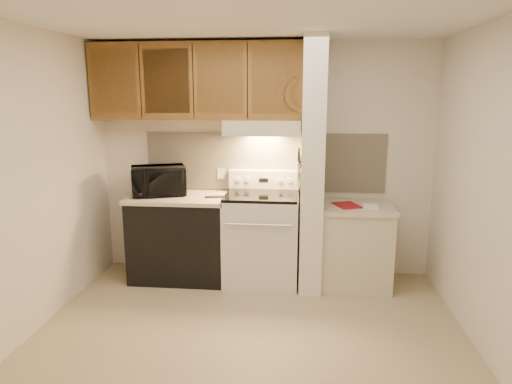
# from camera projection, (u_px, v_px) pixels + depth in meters

# --- Properties ---
(floor) EXTENTS (3.60, 3.60, 0.00)m
(floor) POSITION_uv_depth(u_px,v_px,m) (249.00, 335.00, 3.78)
(floor) COLOR tan
(floor) RESTS_ON ground
(ceiling) EXTENTS (3.60, 3.60, 0.00)m
(ceiling) POSITION_uv_depth(u_px,v_px,m) (248.00, 17.00, 3.26)
(ceiling) COLOR white
(ceiling) RESTS_ON wall_back
(wall_back) EXTENTS (3.60, 2.50, 0.02)m
(wall_back) POSITION_uv_depth(u_px,v_px,m) (264.00, 160.00, 4.98)
(wall_back) COLOR silver
(wall_back) RESTS_ON floor
(wall_left) EXTENTS (0.02, 3.00, 2.50)m
(wall_left) POSITION_uv_depth(u_px,v_px,m) (28.00, 183.00, 3.69)
(wall_left) COLOR silver
(wall_left) RESTS_ON floor
(wall_right) EXTENTS (0.02, 3.00, 2.50)m
(wall_right) POSITION_uv_depth(u_px,v_px,m) (492.00, 193.00, 3.34)
(wall_right) COLOR silver
(wall_right) RESTS_ON floor
(backsplash) EXTENTS (2.60, 0.02, 0.63)m
(backsplash) POSITION_uv_depth(u_px,v_px,m) (264.00, 162.00, 4.97)
(backsplash) COLOR beige
(backsplash) RESTS_ON wall_back
(range_body) EXTENTS (0.76, 0.65, 0.92)m
(range_body) POSITION_uv_depth(u_px,v_px,m) (262.00, 239.00, 4.81)
(range_body) COLOR silver
(range_body) RESTS_ON floor
(oven_window) EXTENTS (0.50, 0.01, 0.30)m
(oven_window) POSITION_uv_depth(u_px,v_px,m) (259.00, 245.00, 4.49)
(oven_window) COLOR black
(oven_window) RESTS_ON range_body
(oven_handle) EXTENTS (0.65, 0.02, 0.02)m
(oven_handle) POSITION_uv_depth(u_px,v_px,m) (258.00, 225.00, 4.41)
(oven_handle) COLOR silver
(oven_handle) RESTS_ON range_body
(cooktop) EXTENTS (0.74, 0.64, 0.03)m
(cooktop) POSITION_uv_depth(u_px,v_px,m) (262.00, 195.00, 4.71)
(cooktop) COLOR black
(cooktop) RESTS_ON range_body
(range_backguard) EXTENTS (0.76, 0.08, 0.20)m
(range_backguard) POSITION_uv_depth(u_px,v_px,m) (264.00, 179.00, 4.96)
(range_backguard) COLOR silver
(range_backguard) RESTS_ON range_body
(range_display) EXTENTS (0.10, 0.01, 0.04)m
(range_display) POSITION_uv_depth(u_px,v_px,m) (264.00, 180.00, 4.92)
(range_display) COLOR black
(range_display) RESTS_ON range_backguard
(range_knob_left_outer) EXTENTS (0.05, 0.02, 0.05)m
(range_knob_left_outer) POSITION_uv_depth(u_px,v_px,m) (238.00, 180.00, 4.94)
(range_knob_left_outer) COLOR silver
(range_knob_left_outer) RESTS_ON range_backguard
(range_knob_left_inner) EXTENTS (0.05, 0.02, 0.05)m
(range_knob_left_inner) POSITION_uv_depth(u_px,v_px,m) (247.00, 180.00, 4.93)
(range_knob_left_inner) COLOR silver
(range_knob_left_inner) RESTS_ON range_backguard
(range_knob_right_inner) EXTENTS (0.05, 0.02, 0.05)m
(range_knob_right_inner) POSITION_uv_depth(u_px,v_px,m) (280.00, 180.00, 4.90)
(range_knob_right_inner) COLOR silver
(range_knob_right_inner) RESTS_ON range_backguard
(range_knob_right_outer) EXTENTS (0.05, 0.02, 0.05)m
(range_knob_right_outer) POSITION_uv_depth(u_px,v_px,m) (290.00, 181.00, 4.89)
(range_knob_right_outer) COLOR silver
(range_knob_right_outer) RESTS_ON range_backguard
(dishwasher_front) EXTENTS (1.00, 0.63, 0.87)m
(dishwasher_front) POSITION_uv_depth(u_px,v_px,m) (180.00, 239.00, 4.91)
(dishwasher_front) COLOR black
(dishwasher_front) RESTS_ON floor
(left_countertop) EXTENTS (1.04, 0.67, 0.04)m
(left_countertop) POSITION_uv_depth(u_px,v_px,m) (179.00, 197.00, 4.81)
(left_countertop) COLOR beige
(left_countertop) RESTS_ON dishwasher_front
(spoon_rest) EXTENTS (0.22, 0.10, 0.01)m
(spoon_rest) POSITION_uv_depth(u_px,v_px,m) (215.00, 197.00, 4.72)
(spoon_rest) COLOR black
(spoon_rest) RESTS_ON left_countertop
(teal_jar) EXTENTS (0.12, 0.12, 0.11)m
(teal_jar) POSITION_uv_depth(u_px,v_px,m) (151.00, 187.00, 4.98)
(teal_jar) COLOR #25715E
(teal_jar) RESTS_ON left_countertop
(outlet) EXTENTS (0.08, 0.01, 0.12)m
(outlet) POSITION_uv_depth(u_px,v_px,m) (221.00, 174.00, 5.03)
(outlet) COLOR beige
(outlet) RESTS_ON backsplash
(microwave) EXTENTS (0.65, 0.54, 0.31)m
(microwave) POSITION_uv_depth(u_px,v_px,m) (158.00, 181.00, 4.82)
(microwave) COLOR black
(microwave) RESTS_ON left_countertop
(partition_pillar) EXTENTS (0.22, 0.70, 2.50)m
(partition_pillar) POSITION_uv_depth(u_px,v_px,m) (312.00, 166.00, 4.59)
(partition_pillar) COLOR white
(partition_pillar) RESTS_ON floor
(pillar_trim) EXTENTS (0.01, 0.70, 0.04)m
(pillar_trim) POSITION_uv_depth(u_px,v_px,m) (301.00, 161.00, 4.59)
(pillar_trim) COLOR brown
(pillar_trim) RESTS_ON partition_pillar
(knife_strip) EXTENTS (0.02, 0.42, 0.04)m
(knife_strip) POSITION_uv_depth(u_px,v_px,m) (300.00, 160.00, 4.54)
(knife_strip) COLOR black
(knife_strip) RESTS_ON partition_pillar
(knife_blade_a) EXTENTS (0.01, 0.03, 0.16)m
(knife_blade_a) POSITION_uv_depth(u_px,v_px,m) (299.00, 172.00, 4.39)
(knife_blade_a) COLOR silver
(knife_blade_a) RESTS_ON knife_strip
(knife_handle_a) EXTENTS (0.02, 0.02, 0.10)m
(knife_handle_a) POSITION_uv_depth(u_px,v_px,m) (299.00, 157.00, 4.37)
(knife_handle_a) COLOR black
(knife_handle_a) RESTS_ON knife_strip
(knife_blade_b) EXTENTS (0.01, 0.04, 0.18)m
(knife_blade_b) POSITION_uv_depth(u_px,v_px,m) (299.00, 172.00, 4.49)
(knife_blade_b) COLOR silver
(knife_blade_b) RESTS_ON knife_strip
(knife_handle_b) EXTENTS (0.02, 0.02, 0.10)m
(knife_handle_b) POSITION_uv_depth(u_px,v_px,m) (299.00, 156.00, 4.45)
(knife_handle_b) COLOR black
(knife_handle_b) RESTS_ON knife_strip
(knife_blade_c) EXTENTS (0.01, 0.04, 0.20)m
(knife_blade_c) POSITION_uv_depth(u_px,v_px,m) (299.00, 172.00, 4.55)
(knife_blade_c) COLOR silver
(knife_blade_c) RESTS_ON knife_strip
(knife_handle_c) EXTENTS (0.02, 0.02, 0.10)m
(knife_handle_c) POSITION_uv_depth(u_px,v_px,m) (299.00, 155.00, 4.52)
(knife_handle_c) COLOR black
(knife_handle_c) RESTS_ON knife_strip
(knife_blade_d) EXTENTS (0.01, 0.04, 0.16)m
(knife_blade_d) POSITION_uv_depth(u_px,v_px,m) (299.00, 168.00, 4.64)
(knife_blade_d) COLOR silver
(knife_blade_d) RESTS_ON knife_strip
(knife_handle_d) EXTENTS (0.02, 0.02, 0.10)m
(knife_handle_d) POSITION_uv_depth(u_px,v_px,m) (299.00, 154.00, 4.60)
(knife_handle_d) COLOR black
(knife_handle_d) RESTS_ON knife_strip
(knife_blade_e) EXTENTS (0.01, 0.04, 0.18)m
(knife_blade_e) POSITION_uv_depth(u_px,v_px,m) (299.00, 168.00, 4.71)
(knife_blade_e) COLOR silver
(knife_blade_e) RESTS_ON knife_strip
(knife_handle_e) EXTENTS (0.02, 0.02, 0.10)m
(knife_handle_e) POSITION_uv_depth(u_px,v_px,m) (299.00, 153.00, 4.67)
(knife_handle_e) COLOR black
(knife_handle_e) RESTS_ON knife_strip
(oven_mitt) EXTENTS (0.03, 0.10, 0.25)m
(oven_mitt) POSITION_uv_depth(u_px,v_px,m) (299.00, 174.00, 4.79)
(oven_mitt) COLOR slate
(oven_mitt) RESTS_ON partition_pillar
(right_cab_base) EXTENTS (0.70, 0.60, 0.81)m
(right_cab_base) POSITION_uv_depth(u_px,v_px,m) (355.00, 247.00, 4.72)
(right_cab_base) COLOR beige
(right_cab_base) RESTS_ON floor
(right_countertop) EXTENTS (0.74, 0.64, 0.04)m
(right_countertop) POSITION_uv_depth(u_px,v_px,m) (357.00, 208.00, 4.63)
(right_countertop) COLOR beige
(right_countertop) RESTS_ON right_cab_base
(red_folder) EXTENTS (0.31, 0.35, 0.01)m
(red_folder) POSITION_uv_depth(u_px,v_px,m) (347.00, 205.00, 4.62)
(red_folder) COLOR maroon
(red_folder) RESTS_ON right_countertop
(white_box) EXTENTS (0.15, 0.10, 0.04)m
(white_box) POSITION_uv_depth(u_px,v_px,m) (371.00, 206.00, 4.51)
(white_box) COLOR white
(white_box) RESTS_ON right_countertop
(range_hood) EXTENTS (0.78, 0.44, 0.15)m
(range_hood) POSITION_uv_depth(u_px,v_px,m) (263.00, 127.00, 4.68)
(range_hood) COLOR beige
(range_hood) RESTS_ON upper_cabinets
(hood_lip) EXTENTS (0.78, 0.04, 0.06)m
(hood_lip) POSITION_uv_depth(u_px,v_px,m) (261.00, 133.00, 4.49)
(hood_lip) COLOR beige
(hood_lip) RESTS_ON range_hood
(upper_cabinets) EXTENTS (2.18, 0.33, 0.77)m
(upper_cabinets) POSITION_uv_depth(u_px,v_px,m) (197.00, 82.00, 4.70)
(upper_cabinets) COLOR brown
(upper_cabinets) RESTS_ON wall_back
(cab_door_a) EXTENTS (0.46, 0.01, 0.63)m
(cab_door_a) POSITION_uv_depth(u_px,v_px,m) (114.00, 81.00, 4.62)
(cab_door_a) COLOR brown
(cab_door_a) RESTS_ON upper_cabinets
(cab_gap_a) EXTENTS (0.01, 0.01, 0.73)m
(cab_gap_a) POSITION_uv_depth(u_px,v_px,m) (140.00, 81.00, 4.59)
(cab_gap_a) COLOR black
(cab_gap_a) RESTS_ON upper_cabinets
(cab_door_b) EXTENTS (0.46, 0.01, 0.63)m
(cab_door_b) POSITION_uv_depth(u_px,v_px,m) (167.00, 81.00, 4.57)
(cab_door_b) COLOR brown
(cab_door_b) RESTS_ON upper_cabinets
(cab_gap_b) EXTENTS (0.01, 0.01, 0.73)m
(cab_gap_b) POSITION_uv_depth(u_px,v_px,m) (193.00, 81.00, 4.54)
(cab_gap_b) COLOR black
(cab_gap_b) RESTS_ON upper_cabinets
(cab_door_c) EXTENTS (0.46, 0.01, 0.63)m
(cab_door_c) POSITION_uv_depth(u_px,v_px,m) (220.00, 81.00, 4.52)
(cab_door_c) COLOR brown
(cab_door_c) RESTS_ON upper_cabinets
(cab_gap_c) EXTENTS (0.01, 0.01, 0.73)m
(cab_gap_c) POSITION_uv_depth(u_px,v_px,m) (247.00, 81.00, 4.49)
(cab_gap_c) COLOR black
(cab_gap_c) RESTS_ON upper_cabinets
(cab_door_d) EXTENTS (0.46, 0.01, 0.63)m
(cab_door_d) POSITION_uv_depth(u_px,v_px,m) (275.00, 81.00, 4.46)
(cab_door_d) COLOR brown
(cab_door_d) RESTS_ON upper_cabinets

